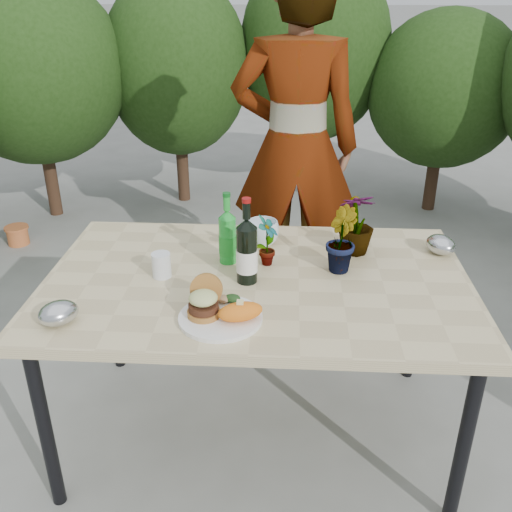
# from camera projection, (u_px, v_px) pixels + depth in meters

# --- Properties ---
(ground) EXTENTS (80.00, 80.00, 0.00)m
(ground) POSITION_uv_depth(u_px,v_px,m) (257.00, 428.00, 2.49)
(ground) COLOR slate
(ground) RESTS_ON ground
(patio_table) EXTENTS (1.60, 1.00, 0.75)m
(patio_table) POSITION_uv_depth(u_px,v_px,m) (257.00, 291.00, 2.18)
(patio_table) COLOR #CBB987
(patio_table) RESTS_ON ground
(shrub_hedge) EXTENTS (6.95, 5.03, 2.01)m
(shrub_hedge) POSITION_uv_depth(u_px,v_px,m) (302.00, 97.00, 3.41)
(shrub_hedge) COLOR #382316
(shrub_hedge) RESTS_ON ground
(dinner_plate) EXTENTS (0.28, 0.28, 0.01)m
(dinner_plate) POSITION_uv_depth(u_px,v_px,m) (220.00, 318.00, 1.89)
(dinner_plate) COLOR white
(dinner_plate) RESTS_ON patio_table
(burger_stack) EXTENTS (0.11, 0.16, 0.11)m
(burger_stack) POSITION_uv_depth(u_px,v_px,m) (204.00, 301.00, 1.88)
(burger_stack) COLOR #B7722D
(burger_stack) RESTS_ON dinner_plate
(sweet_potato) EXTENTS (0.17, 0.12, 0.06)m
(sweet_potato) POSITION_uv_depth(u_px,v_px,m) (240.00, 312.00, 1.85)
(sweet_potato) COLOR orange
(sweet_potato) RESTS_ON dinner_plate
(grilled_veg) EXTENTS (0.08, 0.05, 0.03)m
(grilled_veg) POSITION_uv_depth(u_px,v_px,m) (228.00, 299.00, 1.96)
(grilled_veg) COLOR olive
(grilled_veg) RESTS_ON dinner_plate
(wine_bottle) EXTENTS (0.08, 0.08, 0.33)m
(wine_bottle) POSITION_uv_depth(u_px,v_px,m) (247.00, 252.00, 2.08)
(wine_bottle) COLOR black
(wine_bottle) RESTS_ON patio_table
(sparkling_water) EXTENTS (0.07, 0.07, 0.29)m
(sparkling_water) POSITION_uv_depth(u_px,v_px,m) (228.00, 237.00, 2.23)
(sparkling_water) COLOR green
(sparkling_water) RESTS_ON patio_table
(plastic_cup) EXTENTS (0.07, 0.07, 0.09)m
(plastic_cup) POSITION_uv_depth(u_px,v_px,m) (161.00, 265.00, 2.14)
(plastic_cup) COLOR silver
(plastic_cup) RESTS_ON patio_table
(seedling_left) EXTENTS (0.11, 0.13, 0.21)m
(seedling_left) POSITION_uv_depth(u_px,v_px,m) (267.00, 241.00, 2.20)
(seedling_left) COLOR #2D6121
(seedling_left) RESTS_ON patio_table
(seedling_mid) EXTENTS (0.13, 0.15, 0.25)m
(seedling_mid) POSITION_uv_depth(u_px,v_px,m) (340.00, 240.00, 2.16)
(seedling_mid) COLOR #25581E
(seedling_mid) RESTS_ON patio_table
(seedling_right) EXTENTS (0.17, 0.17, 0.26)m
(seedling_right) POSITION_uv_depth(u_px,v_px,m) (357.00, 223.00, 2.30)
(seedling_right) COLOR #22551D
(seedling_right) RESTS_ON patio_table
(blue_bowl) EXTENTS (0.16, 0.16, 0.11)m
(blue_bowl) POSITION_uv_depth(u_px,v_px,m) (263.00, 233.00, 2.39)
(blue_bowl) COLOR silver
(blue_bowl) RESTS_ON patio_table
(foil_packet_left) EXTENTS (0.17, 0.17, 0.08)m
(foil_packet_left) POSITION_uv_depth(u_px,v_px,m) (58.00, 313.00, 1.85)
(foil_packet_left) COLOR #B1B3B8
(foil_packet_left) RESTS_ON patio_table
(foil_packet_right) EXTENTS (0.16, 0.17, 0.08)m
(foil_packet_right) POSITION_uv_depth(u_px,v_px,m) (441.00, 245.00, 2.33)
(foil_packet_right) COLOR #B3B5BA
(foil_packet_right) RESTS_ON patio_table
(person) EXTENTS (0.69, 0.46, 1.89)m
(person) POSITION_uv_depth(u_px,v_px,m) (295.00, 148.00, 3.05)
(person) COLOR #916948
(person) RESTS_ON ground
(terracotta_pot) EXTENTS (0.17, 0.17, 0.14)m
(terracotta_pot) POSITION_uv_depth(u_px,v_px,m) (18.00, 235.00, 4.16)
(terracotta_pot) COLOR #C46532
(terracotta_pot) RESTS_ON ground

